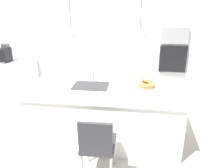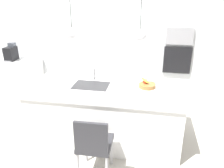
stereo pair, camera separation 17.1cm
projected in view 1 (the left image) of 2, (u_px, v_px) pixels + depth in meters
The scene contains 13 objects.
floor at pixel (106, 136), 3.87m from camera, with size 6.60×6.60×0.00m, color #BCB7AD.
back_wall at pixel (117, 41), 4.90m from camera, with size 6.00×0.10×2.60m, color white.
kitchen_island at pixel (106, 113), 3.69m from camera, with size 2.39×1.10×0.92m.
sink_basin at pixel (91, 86), 3.55m from camera, with size 0.56×0.40×0.02m, color #2D2D30.
faucet at pixel (93, 73), 3.69m from camera, with size 0.02×0.17×0.22m.
fruit_bowl at pixel (146, 84), 3.51m from camera, with size 0.26×0.26×0.14m.
side_counter at pixel (11, 80), 5.17m from camera, with size 1.10×0.60×0.86m, color white.
coffee_machine at pixel (5, 55), 4.95m from camera, with size 0.20×0.35×0.38m.
microwave at pixel (175, 35), 4.63m from camera, with size 0.54×0.08×0.34m, color #9E9EA3.
oven at pixel (173, 59), 4.81m from camera, with size 0.56×0.08×0.56m, color black.
chair_near at pixel (98, 144), 2.85m from camera, with size 0.44×0.45×0.90m.
pendant_light_left at pixel (71, 34), 3.28m from camera, with size 0.17×0.17×0.77m.
pendant_light_right at pixel (140, 35), 3.16m from camera, with size 0.17×0.17×0.77m.
Camera 1 is at (0.52, -3.21, 2.28)m, focal length 36.34 mm.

